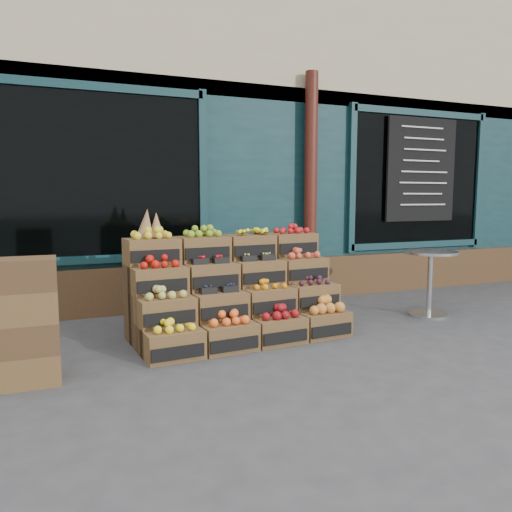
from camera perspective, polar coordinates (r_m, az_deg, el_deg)
name	(u,v)px	position (r m, az deg, el deg)	size (l,w,h in m)	color
ground	(302,349)	(5.00, 5.30, -10.50)	(60.00, 60.00, 0.00)	#3B3B3D
shop_facade	(175,147)	(9.64, -9.25, 12.16)	(12.00, 6.24, 4.80)	#0E2D32
crate_display	(234,297)	(5.35, -2.48, -4.68)	(2.25, 1.21, 1.37)	brown
spare_crates	(25,322)	(4.36, -24.94, -6.86)	(0.51, 0.36, 1.01)	brown
bistro_table	(430,276)	(6.56, 19.26, -2.13)	(0.65, 0.65, 0.82)	silver
shopkeeper	(115,228)	(7.10, -15.83, 3.09)	(0.77, 0.51, 2.11)	#1A5C22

